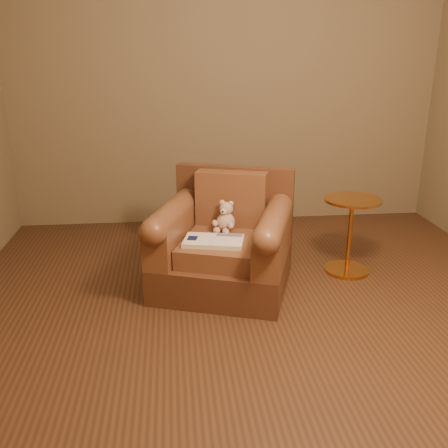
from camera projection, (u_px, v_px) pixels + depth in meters
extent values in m
plane|color=#4B2C1A|center=(262.00, 318.00, 3.14)|extent=(4.00, 4.00, 0.00)
cube|color=#7C684C|center=(227.00, 80.00, 4.59)|extent=(4.00, 0.02, 2.70)
cube|color=#542F1C|center=(223.00, 270.00, 3.54)|extent=(1.11, 1.08, 0.25)
cube|color=#542F1C|center=(234.00, 202.00, 3.76)|extent=(0.86, 0.37, 0.55)
cube|color=brown|center=(222.00, 248.00, 3.44)|extent=(0.68, 0.75, 0.13)
cube|color=brown|center=(231.00, 199.00, 3.63)|extent=(0.53, 0.30, 0.40)
cube|color=brown|center=(173.00, 233.00, 3.49)|extent=(0.41, 0.77, 0.28)
cube|color=brown|center=(273.00, 241.00, 3.34)|extent=(0.41, 0.77, 0.28)
cylinder|color=brown|center=(172.00, 214.00, 3.44)|extent=(0.41, 0.77, 0.18)
cylinder|color=brown|center=(274.00, 222.00, 3.30)|extent=(0.41, 0.77, 0.18)
ellipsoid|color=#D1A792|center=(226.00, 222.00, 3.55)|extent=(0.13, 0.12, 0.14)
sphere|color=#D1A792|center=(226.00, 209.00, 3.53)|extent=(0.10, 0.10, 0.10)
ellipsoid|color=#D1A792|center=(222.00, 203.00, 3.53)|extent=(0.04, 0.02, 0.04)
ellipsoid|color=#D1A792|center=(231.00, 204.00, 3.51)|extent=(0.04, 0.02, 0.04)
ellipsoid|color=beige|center=(224.00, 212.00, 3.49)|extent=(0.05, 0.03, 0.04)
sphere|color=black|center=(223.00, 212.00, 3.48)|extent=(0.01, 0.01, 0.01)
ellipsoid|color=#D1A792|center=(215.00, 223.00, 3.53)|extent=(0.04, 0.09, 0.04)
ellipsoid|color=#D1A792|center=(231.00, 225.00, 3.48)|extent=(0.04, 0.09, 0.04)
ellipsoid|color=#D1A792|center=(217.00, 230.00, 3.51)|extent=(0.05, 0.09, 0.04)
ellipsoid|color=#D1A792|center=(226.00, 232.00, 3.49)|extent=(0.05, 0.09, 0.04)
cube|color=beige|center=(214.00, 241.00, 3.33)|extent=(0.44, 0.32, 0.03)
cube|color=white|center=(199.00, 239.00, 3.34)|extent=(0.24, 0.27, 0.00)
cube|color=white|center=(228.00, 240.00, 3.31)|extent=(0.24, 0.27, 0.00)
cube|color=beige|center=(214.00, 239.00, 3.32)|extent=(0.06, 0.23, 0.00)
cube|color=#0F1638|center=(192.00, 238.00, 3.34)|extent=(0.08, 0.10, 0.00)
cube|color=slate|center=(230.00, 235.00, 3.39)|extent=(0.18, 0.09, 0.00)
cylinder|color=#D58B3A|center=(346.00, 270.00, 3.81)|extent=(0.33, 0.33, 0.02)
cylinder|color=#D58B3A|center=(349.00, 236.00, 3.72)|extent=(0.03, 0.03, 0.54)
cylinder|color=#D58B3A|center=(353.00, 200.00, 3.63)|extent=(0.41, 0.41, 0.02)
cylinder|color=#D58B3A|center=(352.00, 202.00, 3.64)|extent=(0.03, 0.03, 0.02)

